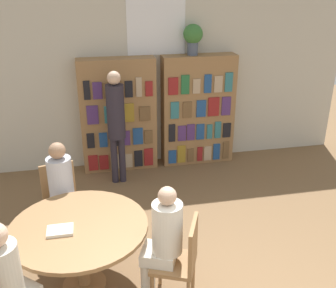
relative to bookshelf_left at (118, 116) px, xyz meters
name	(u,v)px	position (x,y,z in m)	size (l,w,h in m)	color
wall_back	(156,73)	(0.65, 0.19, 0.61)	(6.40, 0.07, 3.00)	beige
bookshelf_left	(118,116)	(0.00, 0.00, 0.00)	(1.18, 0.34, 1.80)	olive
bookshelf_right	(198,110)	(1.30, 0.00, 0.00)	(1.18, 0.34, 1.80)	olive
flower_vase	(193,36)	(1.19, 0.00, 1.19)	(0.30, 0.30, 0.47)	#475166
reading_table	(80,234)	(-0.62, -2.67, -0.27)	(1.33, 1.33, 0.73)	olive
chair_left_side	(61,197)	(-0.85, -1.70, -0.39)	(0.48, 0.48, 0.90)	olive
chair_far_side	(182,258)	(0.30, -3.06, -0.39)	(0.52, 0.52, 0.90)	olive
seated_reader_left	(62,188)	(-0.81, -1.87, -0.18)	(0.34, 0.40, 1.26)	#B2B7C6
seated_reader_right	(163,237)	(0.14, -2.99, -0.19)	(0.42, 0.38, 1.24)	silver
seated_reader_back	(8,279)	(-1.16, -3.30, -0.17)	(0.43, 0.43, 1.26)	beige
librarian_standing	(116,118)	(-0.07, -0.50, 0.14)	(0.26, 0.53, 1.72)	#28232D
open_book_on_table	(60,230)	(-0.79, -2.75, -0.15)	(0.24, 0.18, 0.03)	silver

